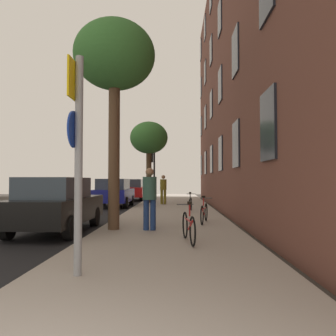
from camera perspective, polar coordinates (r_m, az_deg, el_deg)
name	(u,v)px	position (r m, az deg, el deg)	size (l,w,h in m)	color
ground_plane	(101,212)	(17.08, -11.25, -7.25)	(41.80, 41.80, 0.00)	#332D28
road_asphalt	(58,212)	(17.65, -17.96, -7.00)	(7.00, 38.00, 0.01)	black
sidewalk	(172,211)	(16.66, 0.67, -7.21)	(4.20, 38.00, 0.12)	#9E9389
building_facade	(226,65)	(17.19, 9.71, 16.79)	(0.56, 27.00, 14.18)	brown
sign_post	(77,146)	(5.33, -15.04, 3.53)	(0.16, 0.60, 3.33)	gray
traffic_light	(153,166)	(23.23, -2.58, 0.34)	(0.43, 0.24, 3.51)	black
tree_near	(115,59)	(10.65, -8.99, 17.68)	(2.40, 2.40, 6.16)	brown
tree_far	(149,139)	(21.95, -3.23, 4.92)	(2.43, 2.43, 5.22)	#4C3823
bicycle_0	(189,226)	(7.92, 3.49, -9.77)	(0.42, 1.68, 0.94)	black
bicycle_1	(204,212)	(11.47, 6.10, -7.44)	(0.51, 1.67, 0.92)	black
bicycle_2	(190,204)	(15.67, 3.79, -6.05)	(0.42, 1.62, 0.89)	black
pedestrian_0	(150,194)	(9.77, -3.11, -4.47)	(0.50, 0.50, 1.79)	navy
pedestrian_1	(163,187)	(20.36, -0.79, -3.30)	(0.49, 0.49, 1.74)	olive
car_0	(56,204)	(10.60, -18.31, -5.80)	(1.86, 4.21, 1.62)	black
car_1	(114,192)	(19.92, -9.14, -4.09)	(1.95, 3.94, 1.62)	navy
car_2	(133,190)	(26.10, -5.97, -3.63)	(1.84, 3.98, 1.62)	red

